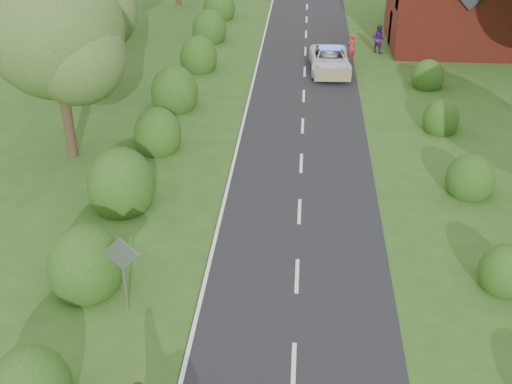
# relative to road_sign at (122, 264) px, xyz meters

# --- Properties ---
(ground) EXTENTS (120.00, 120.00, 0.00)m
(ground) POSITION_rel_road_sign_xyz_m (5.00, -2.00, -1.65)
(ground) COLOR #30491E
(road) EXTENTS (6.00, 70.00, 0.02)m
(road) POSITION_rel_road_sign_xyz_m (5.00, 13.00, -1.64)
(road) COLOR black
(road) RESTS_ON ground
(road_markings) EXTENTS (4.96, 70.00, 0.01)m
(road_markings) POSITION_rel_road_sign_xyz_m (3.40, 10.93, -1.63)
(road_markings) COLOR white
(road_markings) RESTS_ON road
(hedgerow_left) EXTENTS (2.75, 50.41, 3.00)m
(hedgerow_left) POSITION_rel_road_sign_xyz_m (-1.51, 9.69, -0.91)
(hedgerow_left) COLOR #0F3911
(hedgerow_left) RESTS_ON ground
(hedgerow_right) EXTENTS (2.10, 45.78, 2.10)m
(hedgerow_right) POSITION_rel_road_sign_xyz_m (11.60, 9.21, -1.10)
(hedgerow_right) COLOR #0F3911
(hedgerow_right) RESTS_ON ground
(tree_left_a) EXTENTS (5.74, 5.60, 8.38)m
(tree_left_a) POSITION_rel_road_sign_xyz_m (-4.75, 9.86, 3.69)
(tree_left_a) COLOR #332316
(tree_left_a) RESTS_ON ground
(road_sign) EXTENTS (1.06, 0.08, 2.53)m
(road_sign) POSITION_rel_road_sign_xyz_m (0.00, 0.00, 0.00)
(road_sign) COLOR gray
(road_sign) RESTS_ON ground
(police_van) EXTENTS (2.49, 5.07, 1.52)m
(police_van) POSITION_rel_road_sign_xyz_m (6.45, 22.24, -0.97)
(police_van) COLOR white
(police_van) RESTS_ON ground
(pedestrian_red) EXTENTS (0.72, 0.69, 1.66)m
(pedestrian_red) POSITION_rel_road_sign_xyz_m (7.82, 24.45, -0.83)
(pedestrian_red) COLOR maroon
(pedestrian_red) RESTS_ON ground
(pedestrian_purple) EXTENTS (1.09, 1.06, 1.77)m
(pedestrian_purple) POSITION_rel_road_sign_xyz_m (9.61, 26.25, -0.77)
(pedestrian_purple) COLOR #3F1959
(pedestrian_purple) RESTS_ON ground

